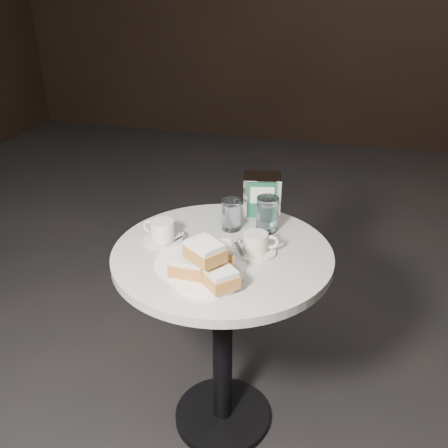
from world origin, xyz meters
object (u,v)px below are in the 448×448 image
coffee_cup_right (256,244)px  coffee_cup_left (162,232)px  water_glass_left (231,215)px  water_glass_right (267,214)px  beignet_plate (207,266)px  cafe_table (222,302)px  napkin_dispenser (262,196)px

coffee_cup_right → coffee_cup_left: bearing=166.1°
water_glass_left → water_glass_right: 0.12m
water_glass_left → water_glass_right: size_ratio=0.89×
beignet_plate → water_glass_right: bearing=73.5°
cafe_table → coffee_cup_left: size_ratio=4.93×
coffee_cup_right → water_glass_right: (0.00, 0.16, 0.03)m
cafe_table → water_glass_left: size_ratio=6.96×
cafe_table → beignet_plate: beignet_plate is taller
coffee_cup_left → coffee_cup_right: 0.31m
cafe_table → coffee_cup_left: coffee_cup_left is taller
coffee_cup_right → water_glass_left: 0.18m
beignet_plate → napkin_dispenser: napkin_dispenser is taller
coffee_cup_left → cafe_table: bearing=4.8°
coffee_cup_left → water_glass_left: (0.20, 0.14, 0.02)m
coffee_cup_left → coffee_cup_right: size_ratio=0.95×
coffee_cup_left → beignet_plate: bearing=-32.6°
coffee_cup_right → water_glass_left: water_glass_left is taller
beignet_plate → coffee_cup_left: bearing=138.5°
coffee_cup_left → water_glass_right: size_ratio=1.26×
cafe_table → coffee_cup_left: (-0.21, 0.01, 0.23)m
coffee_cup_left → coffee_cup_right: (0.31, 0.00, -0.00)m
coffee_cup_right → water_glass_right: 0.16m
beignet_plate → water_glass_right: beignet_plate is taller
coffee_cup_left → napkin_dispenser: (0.27, 0.27, 0.05)m
cafe_table → coffee_cup_left: bearing=175.9°
coffee_cup_left → water_glass_left: size_ratio=1.41×
beignet_plate → napkin_dispenser: 0.46m
coffee_cup_right → water_glass_right: bearing=74.7°
beignet_plate → coffee_cup_left: size_ratio=1.73×
water_glass_right → napkin_dispenser: bearing=111.2°
water_glass_right → napkin_dispenser: napkin_dispenser is taller
cafe_table → coffee_cup_left: 0.31m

